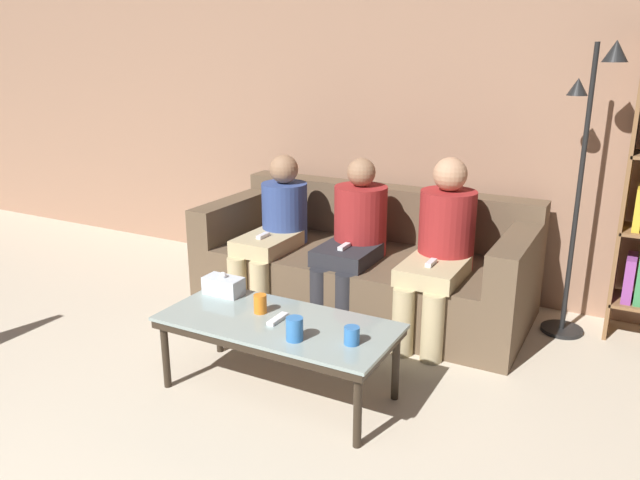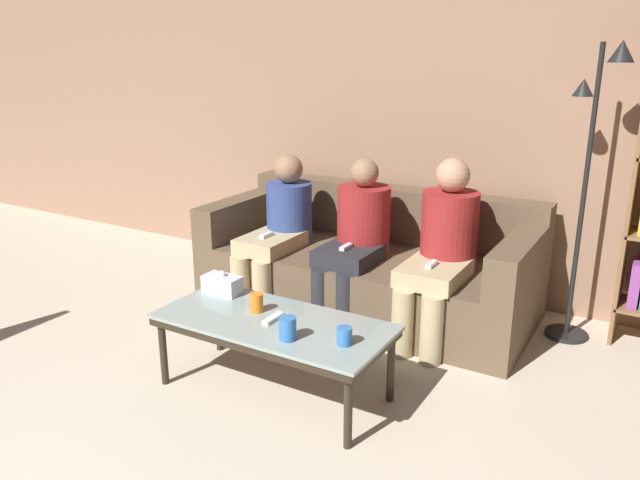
% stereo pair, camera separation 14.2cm
% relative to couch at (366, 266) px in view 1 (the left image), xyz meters
% --- Properties ---
extents(wall_back, '(12.00, 0.06, 2.60)m').
position_rel_couch_xyz_m(wall_back, '(0.00, 0.57, 1.01)').
color(wall_back, '#9E755B').
rests_on(wall_back, ground_plane).
extents(couch, '(2.23, 1.00, 0.79)m').
position_rel_couch_xyz_m(couch, '(0.00, 0.00, 0.00)').
color(couch, brown).
rests_on(couch, ground_plane).
extents(coffee_table, '(1.22, 0.56, 0.41)m').
position_rel_couch_xyz_m(coffee_table, '(0.09, -1.30, 0.08)').
color(coffee_table, '#8C9E99').
rests_on(coffee_table, ground_plane).
extents(cup_near_left, '(0.07, 0.07, 0.10)m').
position_rel_couch_xyz_m(cup_near_left, '(-0.05, -1.25, 0.17)').
color(cup_near_left, orange).
rests_on(cup_near_left, coffee_table).
extents(cup_near_right, '(0.07, 0.07, 0.09)m').
position_rel_couch_xyz_m(cup_near_right, '(0.53, -1.36, 0.17)').
color(cup_near_right, '#3372BF').
rests_on(cup_near_right, coffee_table).
extents(cup_far_center, '(0.08, 0.08, 0.11)m').
position_rel_couch_xyz_m(cup_far_center, '(0.27, -1.45, 0.18)').
color(cup_far_center, '#3372BF').
rests_on(cup_far_center, coffee_table).
extents(tissue_box, '(0.22, 0.12, 0.13)m').
position_rel_couch_xyz_m(tissue_box, '(-0.37, -1.13, 0.17)').
color(tissue_box, silver).
rests_on(tissue_box, coffee_table).
extents(game_remote, '(0.04, 0.15, 0.02)m').
position_rel_couch_xyz_m(game_remote, '(0.09, -1.30, 0.13)').
color(game_remote, white).
rests_on(game_remote, coffee_table).
extents(standing_lamp, '(0.31, 0.26, 1.79)m').
position_rel_couch_xyz_m(standing_lamp, '(1.32, 0.20, 0.81)').
color(standing_lamp, black).
rests_on(standing_lamp, ground_plane).
extents(seated_person_left_end, '(0.32, 0.70, 1.04)m').
position_rel_couch_xyz_m(seated_person_left_end, '(-0.59, -0.23, 0.26)').
color(seated_person_left_end, tan).
rests_on(seated_person_left_end, ground_plane).
extents(seated_person_mid_left, '(0.35, 0.65, 1.06)m').
position_rel_couch_xyz_m(seated_person_mid_left, '(0.00, -0.20, 0.28)').
color(seated_person_mid_left, '#28282D').
rests_on(seated_person_mid_left, ground_plane).
extents(seated_person_mid_right, '(0.35, 0.71, 1.12)m').
position_rel_couch_xyz_m(seated_person_mid_right, '(0.59, -0.21, 0.30)').
color(seated_person_mid_right, tan).
rests_on(seated_person_mid_right, ground_plane).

